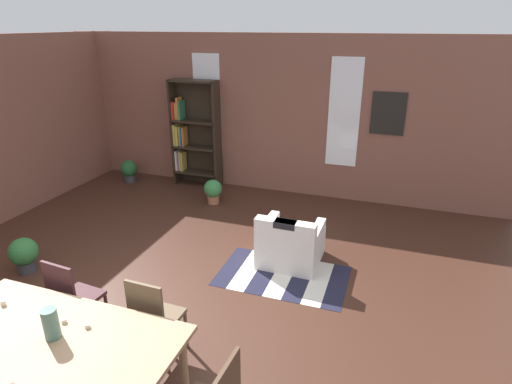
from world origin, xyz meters
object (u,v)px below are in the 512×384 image
object	(u,v)px
dining_chair_far_left	(72,297)
potted_plant_window	(129,170)
potted_plant_by_shelf	(24,254)
armchair_white	(290,244)
bookshelf_tall	(192,133)
potted_plant_corner	(213,190)
dining_table	(53,343)
vase_on_table	(51,324)
dining_chair_far_right	(154,317)

from	to	relation	value
dining_chair_far_left	potted_plant_window	xyz separation A→B (m)	(-2.27, 4.20, -0.27)
potted_plant_by_shelf	armchair_white	bearing A→B (deg)	22.98
bookshelf_tall	potted_plant_corner	distance (m)	1.38
dining_table	dining_chair_far_left	distance (m)	0.89
potted_plant_by_shelf	vase_on_table	bearing A→B (deg)	-37.01
vase_on_table	armchair_white	world-z (taller)	vase_on_table
potted_plant_window	bookshelf_tall	bearing A→B (deg)	13.76
vase_on_table	potted_plant_by_shelf	world-z (taller)	vase_on_table
vase_on_table	bookshelf_tall	xyz separation A→B (m)	(-1.44, 5.26, 0.18)
vase_on_table	dining_chair_far_left	world-z (taller)	vase_on_table
dining_table	bookshelf_tall	xyz separation A→B (m)	(-1.41, 5.26, 0.39)
dining_table	potted_plant_window	bearing A→B (deg)	119.16
dining_table	dining_chair_far_right	xyz separation A→B (m)	(0.47, 0.73, -0.16)
potted_plant_window	potted_plant_by_shelf	bearing A→B (deg)	-77.83
armchair_white	potted_plant_window	world-z (taller)	armchair_white
potted_plant_corner	armchair_white	bearing A→B (deg)	-39.63
bookshelf_tall	potted_plant_corner	world-z (taller)	bookshelf_tall
vase_on_table	bookshelf_tall	world-z (taller)	bookshelf_tall
potted_plant_corner	potted_plant_window	size ratio (longest dim) A/B	0.99
potted_plant_by_shelf	potted_plant_window	distance (m)	3.47
vase_on_table	dining_chair_far_left	xyz separation A→B (m)	(-0.51, 0.73, -0.37)
dining_chair_far_right	bookshelf_tall	distance (m)	4.94
vase_on_table	dining_chair_far_left	size ratio (longest dim) A/B	0.28
dining_chair_far_left	bookshelf_tall	world-z (taller)	bookshelf_tall
bookshelf_tall	armchair_white	distance (m)	3.61
vase_on_table	potted_plant_window	world-z (taller)	vase_on_table
bookshelf_tall	potted_plant_corner	xyz separation A→B (m)	(0.78, -0.80, -0.81)
vase_on_table	dining_chair_far_left	bearing A→B (deg)	124.93
dining_table	armchair_white	bearing A→B (deg)	67.23
vase_on_table	potted_plant_corner	world-z (taller)	vase_on_table
dining_chair_far_right	potted_plant_window	size ratio (longest dim) A/B	2.10
dining_chair_far_right	dining_table	bearing A→B (deg)	-122.88
bookshelf_tall	potted_plant_corner	bearing A→B (deg)	-45.69
armchair_white	potted_plant_by_shelf	world-z (taller)	armchair_white
armchair_white	dining_table	bearing A→B (deg)	-112.77
dining_chair_far_left	potted_plant_window	world-z (taller)	dining_chair_far_left
dining_chair_far_right	bookshelf_tall	world-z (taller)	bookshelf_tall
vase_on_table	potted_plant_window	distance (m)	5.70
dining_chair_far_right	potted_plant_by_shelf	world-z (taller)	dining_chair_far_right
dining_chair_far_right	potted_plant_corner	world-z (taller)	dining_chair_far_right
dining_table	potted_plant_window	size ratio (longest dim) A/B	4.66
armchair_white	potted_plant_window	size ratio (longest dim) A/B	1.79
dining_chair_far_left	potted_plant_by_shelf	xyz separation A→B (m)	(-1.54, 0.82, -0.24)
dining_chair_far_right	vase_on_table	bearing A→B (deg)	-121.19
dining_chair_far_right	dining_chair_far_left	distance (m)	0.95
vase_on_table	armchair_white	xyz separation A→B (m)	(1.20, 2.93, -0.60)
dining_chair_far_right	potted_plant_corner	bearing A→B (deg)	106.44
armchair_white	potted_plant_by_shelf	xyz separation A→B (m)	(-3.25, -1.38, -0.01)
vase_on_table	dining_chair_far_right	bearing A→B (deg)	58.81
vase_on_table	potted_plant_corner	bearing A→B (deg)	98.39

